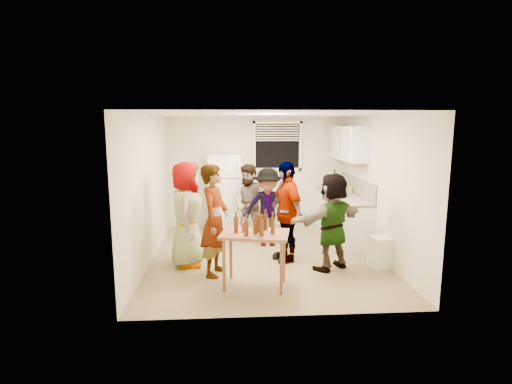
{
  "coord_description": "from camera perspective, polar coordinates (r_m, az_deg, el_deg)",
  "views": [
    {
      "loc": [
        -0.62,
        -6.82,
        2.34
      ],
      "look_at": [
        -0.17,
        0.15,
        1.15
      ],
      "focal_mm": 28.0,
      "sensor_mm": 36.0,
      "label": 1
    }
  ],
  "objects": [
    {
      "name": "kettle",
      "position": [
        8.7,
        11.47,
        -0.04
      ],
      "size": [
        0.32,
        0.29,
        0.21
      ],
      "primitive_type": null,
      "rotation": [
        0.0,
        0.0,
        -0.39
      ],
      "color": "silver",
      "rests_on": "countertop"
    },
    {
      "name": "paper_towel",
      "position": [
        8.4,
        12.25,
        -0.42
      ],
      "size": [
        0.11,
        0.11,
        0.24
      ],
      "primitive_type": "cylinder",
      "color": "white",
      "rests_on": "countertop"
    },
    {
      "name": "trash_bin",
      "position": [
        6.99,
        17.49,
        -8.19
      ],
      "size": [
        0.41,
        0.41,
        0.51
      ],
      "primitive_type": "cube",
      "rotation": [
        0.0,
        0.0,
        0.2
      ],
      "color": "white",
      "rests_on": "ground"
    },
    {
      "name": "picture_frame",
      "position": [
        8.68,
        13.37,
        0.32
      ],
      "size": [
        0.02,
        0.16,
        0.14
      ],
      "primitive_type": "cube",
      "color": "#E1BD55",
      "rests_on": "countertop"
    },
    {
      "name": "guest_stripe",
      "position": [
        6.48,
        -5.78,
        -11.57
      ],
      "size": [
        1.85,
        1.11,
        0.42
      ],
      "primitive_type": "imported",
      "rotation": [
        0.0,
        0.0,
        1.28
      ],
      "color": "#141933",
      "rests_on": "ground"
    },
    {
      "name": "guest_orange",
      "position": [
        6.79,
        10.63,
        -10.68
      ],
      "size": [
        2.08,
        2.12,
        0.47
      ],
      "primitive_type": "imported",
      "rotation": [
        0.0,
        0.0,
        3.68
      ],
      "color": "#C5644A",
      "rests_on": "ground"
    },
    {
      "name": "refrigerator",
      "position": [
        8.83,
        -4.49,
        -0.07
      ],
      "size": [
        0.7,
        0.7,
        1.7
      ],
      "primitive_type": "cube",
      "color": "white",
      "rests_on": "ground"
    },
    {
      "name": "guest_back_right",
      "position": [
        7.88,
        1.66,
        -7.6
      ],
      "size": [
        1.03,
        1.55,
        0.56
      ],
      "primitive_type": "imported",
      "rotation": [
        0.0,
        0.0,
        -0.04
      ],
      "color": "#3F3F44",
      "rests_on": "ground"
    },
    {
      "name": "room",
      "position": [
        7.24,
        1.43,
        -9.19
      ],
      "size": [
        4.0,
        4.5,
        2.5
      ],
      "primitive_type": null,
      "color": "beige",
      "rests_on": "ground"
    },
    {
      "name": "guest_black",
      "position": [
        7.09,
        4.24,
        -9.64
      ],
      "size": [
        1.95,
        1.49,
        0.42
      ],
      "primitive_type": "imported",
      "rotation": [
        0.0,
        0.0,
        -1.26
      ],
      "color": "black",
      "rests_on": "ground"
    },
    {
      "name": "countertop",
      "position": [
        8.43,
        12.33,
        -0.53
      ],
      "size": [
        0.64,
        2.22,
        0.04
      ],
      "primitive_type": "cube",
      "color": "#BCB198",
      "rests_on": "counter_lower"
    },
    {
      "name": "guest_grey",
      "position": [
        6.94,
        -9.64,
        -10.18
      ],
      "size": [
        1.75,
        0.87,
        0.55
      ],
      "primitive_type": "imported",
      "rotation": [
        0.0,
        0.0,
        1.56
      ],
      "color": "gray",
      "rests_on": "ground"
    },
    {
      "name": "red_cup",
      "position": [
        5.83,
        -1.54,
        -5.6
      ],
      "size": [
        0.1,
        0.1,
        0.13
      ],
      "primitive_type": "cylinder",
      "color": "#AF1934",
      "rests_on": "serving_table"
    },
    {
      "name": "blue_cup",
      "position": [
        7.79,
        11.69,
        -1.18
      ],
      "size": [
        0.08,
        0.08,
        0.11
      ],
      "primitive_type": "cylinder",
      "color": "#160CA3",
      "rests_on": "countertop"
    },
    {
      "name": "counter_lower",
      "position": [
        8.52,
        12.22,
        -3.51
      ],
      "size": [
        0.6,
        2.2,
        0.86
      ],
      "primitive_type": "cube",
      "color": "white",
      "rests_on": "ground"
    },
    {
      "name": "serving_table",
      "position": [
        6.0,
        -0.17,
        -13.28
      ],
      "size": [
        1.06,
        0.82,
        0.81
      ],
      "primitive_type": null,
      "rotation": [
        0.0,
        0.0,
        -0.2
      ],
      "color": "brown",
      "rests_on": "ground"
    },
    {
      "name": "upper_cabinets",
      "position": [
        8.54,
        13.07,
        6.81
      ],
      "size": [
        0.34,
        1.6,
        0.7
      ],
      "primitive_type": "cube",
      "color": "white",
      "rests_on": "room"
    },
    {
      "name": "beer_bottle_counter",
      "position": [
        8.04,
        12.39,
        -0.87
      ],
      "size": [
        0.07,
        0.07,
        0.26
      ],
      "primitive_type": "cylinder",
      "color": "#47230C",
      "rests_on": "countertop"
    },
    {
      "name": "beer_bottle_table",
      "position": [
        5.77,
        0.27,
        -5.75
      ],
      "size": [
        0.07,
        0.07,
        0.25
      ],
      "primitive_type": "cylinder",
      "color": "#47230C",
      "rests_on": "serving_table"
    },
    {
      "name": "guest_back_left",
      "position": [
        8.18,
        -0.8,
        -6.95
      ],
      "size": [
        1.32,
        1.73,
        0.59
      ],
      "primitive_type": "imported",
      "rotation": [
        0.0,
        0.0,
        -0.41
      ],
      "color": "brown",
      "rests_on": "ground"
    },
    {
      "name": "backsplash",
      "position": [
        8.48,
        14.23,
        0.83
      ],
      "size": [
        0.03,
        2.2,
        0.36
      ],
      "primitive_type": "cube",
      "color": "#AFACA1",
      "rests_on": "countertop"
    },
    {
      "name": "wine_bottle",
      "position": [
        9.32,
        11.08,
        0.61
      ],
      "size": [
        0.08,
        0.08,
        0.31
      ],
      "primitive_type": "cylinder",
      "color": "black",
      "rests_on": "countertop"
    },
    {
      "name": "window",
      "position": [
        9.11,
        3.07,
        6.58
      ],
      "size": [
        1.12,
        0.1,
        1.06
      ],
      "primitive_type": null,
      "color": "white",
      "rests_on": "room"
    }
  ]
}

